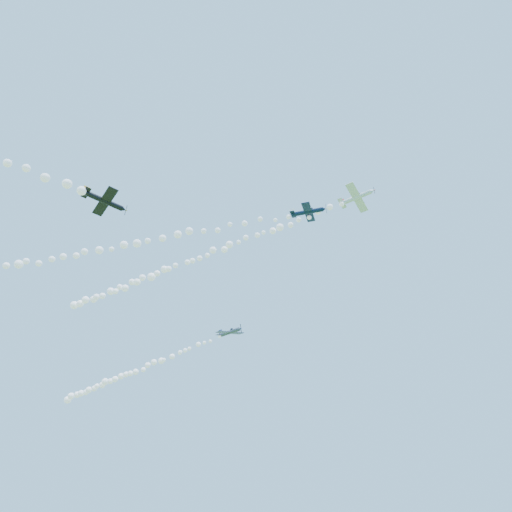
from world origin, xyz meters
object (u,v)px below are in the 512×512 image
Objects in this scene: plane_black at (105,201)px; plane_white at (357,197)px; plane_navy at (308,212)px; plane_grey at (230,332)px.

plane_white is at bearing -15.65° from plane_black.
plane_white is 0.98× the size of plane_navy.
plane_black is at bearing -132.72° from plane_navy.
plane_navy is at bearing -19.84° from plane_grey.
plane_navy reaches higher than plane_white.
plane_navy is 0.94× the size of plane_grey.
plane_white is 9.07m from plane_navy.
plane_white reaches higher than plane_grey.
plane_black is (-20.81, -34.56, -13.18)m from plane_white.
plane_navy is (-8.84, -2.03, -0.05)m from plane_white.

